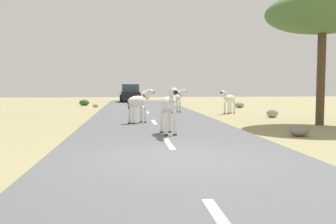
{
  "coord_description": "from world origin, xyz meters",
  "views": [
    {
      "loc": [
        -1.0,
        -7.97,
        1.65
      ],
      "look_at": [
        0.52,
        6.25,
        0.62
      ],
      "focal_mm": 39.21,
      "sensor_mm": 36.0,
      "label": 1
    }
  ],
  "objects_px": {
    "car_0": "(130,94)",
    "tree_2": "(323,14)",
    "zebra_0": "(169,105)",
    "zebra_2": "(139,102)",
    "rock_2": "(272,113)",
    "rock_3": "(299,131)",
    "rock_0": "(96,106)",
    "zebra_4": "(229,99)",
    "bush_1": "(84,103)",
    "rock_1": "(240,105)",
    "zebra_3": "(176,98)"
  },
  "relations": [
    {
      "from": "zebra_2",
      "to": "rock_3",
      "type": "bearing_deg",
      "value": 8.78
    },
    {
      "from": "car_0",
      "to": "zebra_0",
      "type": "bearing_deg",
      "value": -89.69
    },
    {
      "from": "zebra_4",
      "to": "tree_2",
      "type": "relative_size",
      "value": 0.26
    },
    {
      "from": "zebra_3",
      "to": "zebra_4",
      "type": "height_order",
      "value": "zebra_3"
    },
    {
      "from": "zebra_2",
      "to": "zebra_4",
      "type": "distance_m",
      "value": 7.57
    },
    {
      "from": "bush_1",
      "to": "car_0",
      "type": "bearing_deg",
      "value": 57.22
    },
    {
      "from": "zebra_0",
      "to": "rock_2",
      "type": "relative_size",
      "value": 2.81
    },
    {
      "from": "zebra_2",
      "to": "zebra_0",
      "type": "bearing_deg",
      "value": -27.8
    },
    {
      "from": "rock_0",
      "to": "rock_1",
      "type": "bearing_deg",
      "value": -9.61
    },
    {
      "from": "rock_0",
      "to": "rock_1",
      "type": "xyz_separation_m",
      "value": [
        10.76,
        -1.82,
        0.09
      ]
    },
    {
      "from": "zebra_2",
      "to": "rock_1",
      "type": "relative_size",
      "value": 2.19
    },
    {
      "from": "rock_1",
      "to": "rock_3",
      "type": "height_order",
      "value": "rock_1"
    },
    {
      "from": "car_0",
      "to": "tree_2",
      "type": "xyz_separation_m",
      "value": [
        7.84,
        -22.31,
        3.74
      ]
    },
    {
      "from": "zebra_0",
      "to": "zebra_2",
      "type": "height_order",
      "value": "zebra_0"
    },
    {
      "from": "zebra_2",
      "to": "bush_1",
      "type": "xyz_separation_m",
      "value": [
        -4.13,
        15.19,
        -0.71
      ]
    },
    {
      "from": "rock_1",
      "to": "bush_1",
      "type": "bearing_deg",
      "value": 159.97
    },
    {
      "from": "zebra_0",
      "to": "rock_3",
      "type": "distance_m",
      "value": 4.35
    },
    {
      "from": "rock_2",
      "to": "car_0",
      "type": "bearing_deg",
      "value": 111.31
    },
    {
      "from": "rock_0",
      "to": "rock_2",
      "type": "xyz_separation_m",
      "value": [
        9.93,
        -10.18,
        0.1
      ]
    },
    {
      "from": "rock_2",
      "to": "rock_3",
      "type": "xyz_separation_m",
      "value": [
        -1.84,
        -6.86,
        -0.05
      ]
    },
    {
      "from": "zebra_2",
      "to": "tree_2",
      "type": "distance_m",
      "value": 8.45
    },
    {
      "from": "zebra_0",
      "to": "rock_0",
      "type": "bearing_deg",
      "value": -83.91
    },
    {
      "from": "zebra_0",
      "to": "zebra_3",
      "type": "distance_m",
      "value": 9.96
    },
    {
      "from": "zebra_4",
      "to": "rock_1",
      "type": "relative_size",
      "value": 2.08
    },
    {
      "from": "bush_1",
      "to": "rock_3",
      "type": "distance_m",
      "value": 21.63
    },
    {
      "from": "zebra_3",
      "to": "rock_1",
      "type": "distance_m",
      "value": 7.31
    },
    {
      "from": "zebra_2",
      "to": "car_0",
      "type": "height_order",
      "value": "car_0"
    },
    {
      "from": "car_0",
      "to": "rock_0",
      "type": "bearing_deg",
      "value": -109.93
    },
    {
      "from": "car_0",
      "to": "tree_2",
      "type": "relative_size",
      "value": 0.81
    },
    {
      "from": "zebra_2",
      "to": "tree_2",
      "type": "xyz_separation_m",
      "value": [
        7.53,
        -1.2,
        3.64
      ]
    },
    {
      "from": "rock_3",
      "to": "bush_1",
      "type": "bearing_deg",
      "value": 115.29
    },
    {
      "from": "zebra_2",
      "to": "rock_1",
      "type": "xyz_separation_m",
      "value": [
        7.79,
        10.85,
        -0.74
      ]
    },
    {
      "from": "zebra_0",
      "to": "rock_3",
      "type": "relative_size",
      "value": 2.56
    },
    {
      "from": "bush_1",
      "to": "zebra_2",
      "type": "bearing_deg",
      "value": -74.79
    },
    {
      "from": "zebra_4",
      "to": "car_0",
      "type": "relative_size",
      "value": 0.33
    },
    {
      "from": "zebra_0",
      "to": "rock_0",
      "type": "xyz_separation_m",
      "value": [
        -3.86,
        16.5,
        -0.88
      ]
    },
    {
      "from": "zebra_2",
      "to": "rock_2",
      "type": "height_order",
      "value": "zebra_2"
    },
    {
      "from": "zebra_0",
      "to": "zebra_2",
      "type": "relative_size",
      "value": 1.13
    },
    {
      "from": "bush_1",
      "to": "rock_1",
      "type": "distance_m",
      "value": 12.68
    },
    {
      "from": "zebra_0",
      "to": "tree_2",
      "type": "relative_size",
      "value": 0.31
    },
    {
      "from": "rock_1",
      "to": "rock_3",
      "type": "relative_size",
      "value": 1.04
    },
    {
      "from": "zebra_0",
      "to": "rock_2",
      "type": "height_order",
      "value": "zebra_0"
    },
    {
      "from": "rock_2",
      "to": "rock_3",
      "type": "height_order",
      "value": "rock_2"
    },
    {
      "from": "zebra_0",
      "to": "zebra_2",
      "type": "xyz_separation_m",
      "value": [
        -0.88,
        3.83,
        -0.06
      ]
    },
    {
      "from": "bush_1",
      "to": "rock_2",
      "type": "xyz_separation_m",
      "value": [
        11.08,
        -12.7,
        -0.02
      ]
    },
    {
      "from": "bush_1",
      "to": "rock_1",
      "type": "height_order",
      "value": "bush_1"
    },
    {
      "from": "zebra_0",
      "to": "zebra_3",
      "type": "bearing_deg",
      "value": -105.55
    },
    {
      "from": "zebra_3",
      "to": "rock_0",
      "type": "relative_size",
      "value": 3.33
    },
    {
      "from": "zebra_0",
      "to": "rock_1",
      "type": "distance_m",
      "value": 16.24
    },
    {
      "from": "zebra_3",
      "to": "zebra_4",
      "type": "distance_m",
      "value": 3.15
    }
  ]
}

